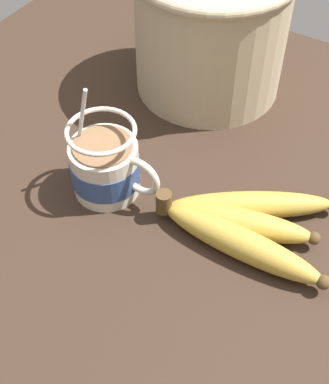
% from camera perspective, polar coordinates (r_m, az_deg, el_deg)
% --- Properties ---
extents(table, '(0.99, 0.99, 0.03)m').
position_cam_1_polar(table, '(0.68, -0.63, -4.20)').
color(table, '#332319').
rests_on(table, ground).
extents(coffee_mug, '(0.13, 0.09, 0.16)m').
position_cam_1_polar(coffee_mug, '(0.68, -6.28, 2.75)').
color(coffee_mug, beige).
rests_on(coffee_mug, table).
extents(banana_bunch, '(0.23, 0.15, 0.04)m').
position_cam_1_polar(banana_bunch, '(0.65, 8.44, -3.41)').
color(banana_bunch, '#4C381E').
rests_on(banana_bunch, table).
extents(woven_basket, '(0.23, 0.23, 0.19)m').
position_cam_1_polar(woven_basket, '(0.82, 4.99, 17.03)').
color(woven_basket, tan).
rests_on(woven_basket, table).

